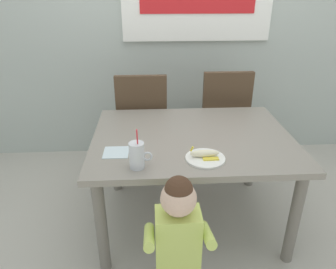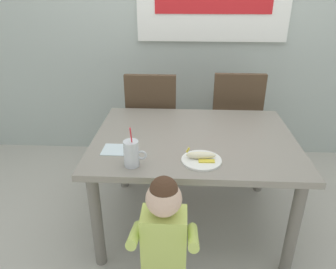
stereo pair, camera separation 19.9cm
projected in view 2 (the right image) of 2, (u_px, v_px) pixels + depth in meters
The scene contains 10 objects.
ground_plane at pixel (191, 220), 2.40m from camera, with size 24.00×24.00×0.00m, color #B7B2A8.
back_wall at pixel (195, 4), 2.86m from camera, with size 6.40×0.17×2.90m.
dining_table at pixel (194, 148), 2.14m from camera, with size 1.32×1.01×0.70m.
dining_chair_left at pixel (152, 118), 2.81m from camera, with size 0.44×0.44×0.96m.
dining_chair_right at pixel (234, 117), 2.84m from camera, with size 0.44×0.45×0.96m.
toddler_standing at pixel (164, 232), 1.54m from camera, with size 0.33×0.24×0.84m.
milk_cup at pixel (132, 155), 1.74m from camera, with size 0.13×0.09×0.25m.
snack_plate at pixel (201, 160), 1.81m from camera, with size 0.23×0.23×0.01m, color white.
peeled_banana at pixel (201, 156), 1.80m from camera, with size 0.17×0.11×0.07m.
paper_napkin at pixel (115, 150), 1.93m from camera, with size 0.15×0.15×0.00m, color silver.
Camera 2 is at (-0.07, -1.90, 1.62)m, focal length 33.93 mm.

